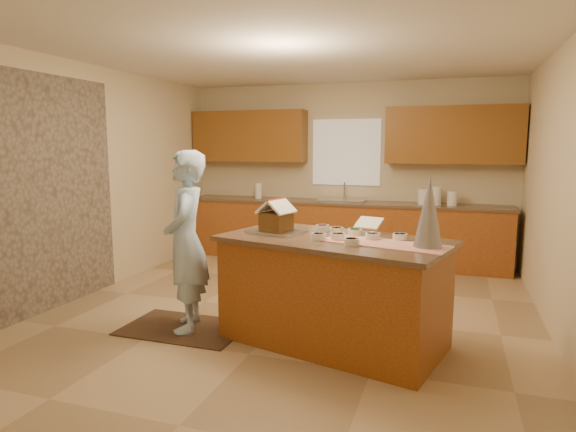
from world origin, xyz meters
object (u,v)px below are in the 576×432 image
Objects in this scene: gingerbread_house at (276,218)px; tinsel_tree at (429,212)px; boy at (186,241)px; island_base at (333,293)px.

tinsel_tree is at bearing -9.98° from gingerbread_house.
boy is at bearing 179.44° from tinsel_tree.
island_base is 0.85m from gingerbread_house.
boy is at bearing -165.15° from gingerbread_house.
boy is 0.88m from gingerbread_house.
island_base is at bearing 72.53° from boy.
tinsel_tree is 0.34× the size of boy.
tinsel_tree is at bearing 66.71° from boy.
boy is (-2.19, 0.02, -0.38)m from tinsel_tree.
gingerbread_house is (0.82, 0.22, 0.23)m from boy.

